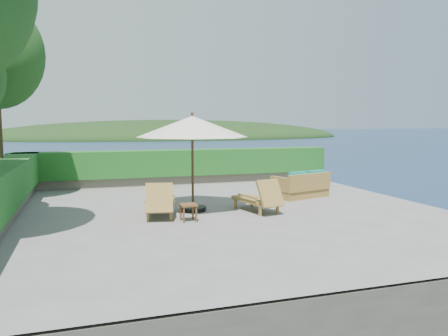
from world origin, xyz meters
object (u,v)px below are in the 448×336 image
object	(u,v)px
patio_umbrella	(192,128)
lounge_left	(160,202)
lounge_right	(259,198)
wicker_loveseat	(302,187)
side_table	(188,207)

from	to	relation	value
patio_umbrella	lounge_left	bearing A→B (deg)	-152.32
patio_umbrella	lounge_right	bearing A→B (deg)	-22.19
lounge_left	wicker_loveseat	world-z (taller)	lounge_left
lounge_right	wicker_loveseat	xyz separation A→B (m)	(2.20, 1.73, -0.05)
lounge_left	wicker_loveseat	size ratio (longest dim) A/B	0.87
lounge_right	side_table	size ratio (longest dim) A/B	4.04
lounge_right	wicker_loveseat	distance (m)	2.80
patio_umbrella	lounge_right	size ratio (longest dim) A/B	2.09
lounge_left	side_table	bearing A→B (deg)	-37.77
lounge_right	wicker_loveseat	size ratio (longest dim) A/B	0.87
side_table	wicker_loveseat	world-z (taller)	wicker_loveseat
lounge_right	wicker_loveseat	world-z (taller)	lounge_right
lounge_left	side_table	world-z (taller)	lounge_left
wicker_loveseat	lounge_right	bearing A→B (deg)	-158.42
lounge_left	side_table	size ratio (longest dim) A/B	4.04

